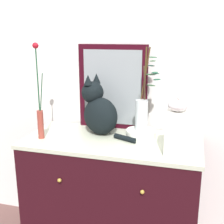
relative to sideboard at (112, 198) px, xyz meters
name	(u,v)px	position (x,y,z in m)	size (l,w,h in m)	color
wall_back	(125,60)	(0.00, 0.34, 0.88)	(4.40, 0.08, 2.60)	white
sideboard	(112,198)	(0.00, 0.00, 0.00)	(1.11, 0.54, 0.83)	black
mirror_leaning	(113,87)	(-0.06, 0.24, 0.71)	(0.48, 0.03, 0.58)	black
cat_sitting	(99,110)	(-0.11, 0.09, 0.58)	(0.42, 0.27, 0.39)	black
vase_slim_green	(40,111)	(-0.44, -0.10, 0.60)	(0.06, 0.04, 0.60)	#963C30
bowl_porcelain	(141,134)	(0.17, 0.07, 0.44)	(0.19, 0.19, 0.06)	white
vase_glass_clear	(143,109)	(0.18, 0.07, 0.61)	(0.16, 0.16, 0.52)	silver
jar_lidded_porcelain	(177,128)	(0.40, -0.13, 0.57)	(0.12, 0.12, 0.33)	white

